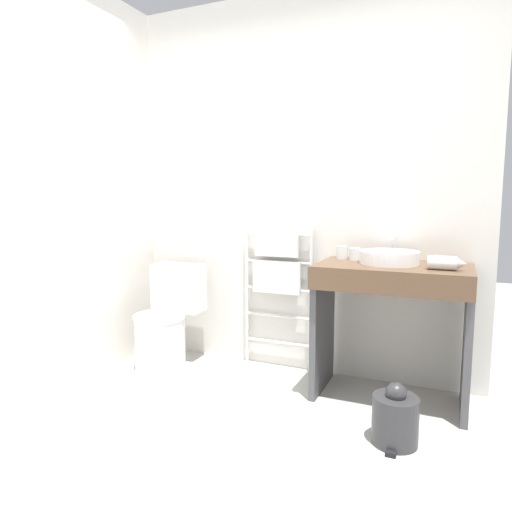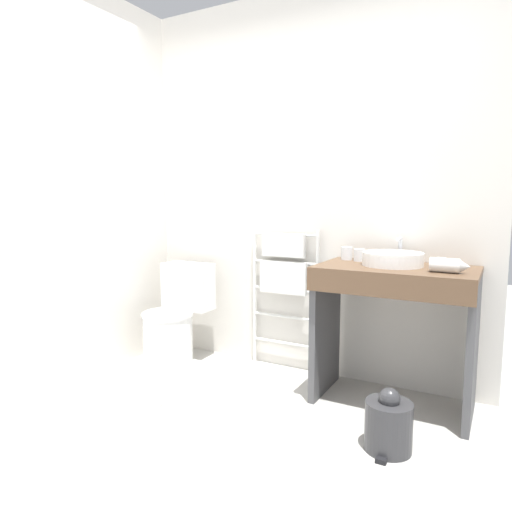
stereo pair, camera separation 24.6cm
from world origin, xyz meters
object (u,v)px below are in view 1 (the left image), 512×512
(cup_near_wall, at_px, (342,252))
(hair_dryer, at_px, (444,263))
(toilet, at_px, (166,324))
(towel_radiator, at_px, (277,274))
(trash_bin, at_px, (395,418))
(cup_near_edge, at_px, (355,254))
(sink_basin, at_px, (389,257))

(cup_near_wall, bearing_deg, hair_dryer, -21.07)
(toilet, height_order, cup_near_wall, cup_near_wall)
(towel_radiator, relative_size, cup_near_wall, 12.27)
(toilet, height_order, trash_bin, toilet)
(towel_radiator, xyz_separation_m, trash_bin, (0.93, -0.74, -0.56))
(toilet, height_order, cup_near_edge, cup_near_edge)
(toilet, relative_size, towel_radiator, 0.74)
(sink_basin, xyz_separation_m, cup_near_wall, (-0.32, 0.12, -0.00))
(hair_dryer, bearing_deg, cup_near_edge, 158.64)
(toilet, bearing_deg, sink_basin, 4.65)
(sink_basin, bearing_deg, hair_dryer, -20.98)
(sink_basin, height_order, hair_dryer, same)
(sink_basin, distance_m, trash_bin, 0.94)
(toilet, relative_size, cup_near_edge, 9.71)
(toilet, relative_size, trash_bin, 2.36)
(towel_radiator, distance_m, cup_near_edge, 0.61)
(trash_bin, bearing_deg, sink_basin, 103.09)
(cup_near_edge, height_order, trash_bin, cup_near_edge)
(hair_dryer, bearing_deg, sink_basin, 159.02)
(towel_radiator, distance_m, sink_basin, 0.84)
(cup_near_wall, bearing_deg, toilet, -168.53)
(sink_basin, xyz_separation_m, hair_dryer, (0.31, -0.12, -0.00))
(cup_near_wall, distance_m, trash_bin, 1.10)
(cup_near_wall, bearing_deg, trash_bin, -56.69)
(trash_bin, bearing_deg, toilet, 165.50)
(toilet, height_order, towel_radiator, towel_radiator)
(cup_near_edge, height_order, hair_dryer, same)
(towel_radiator, bearing_deg, trash_bin, -38.70)
(toilet, bearing_deg, cup_near_edge, 9.33)
(sink_basin, height_order, cup_near_wall, cup_near_wall)
(towel_radiator, height_order, sink_basin, towel_radiator)
(towel_radiator, bearing_deg, hair_dryer, -15.38)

